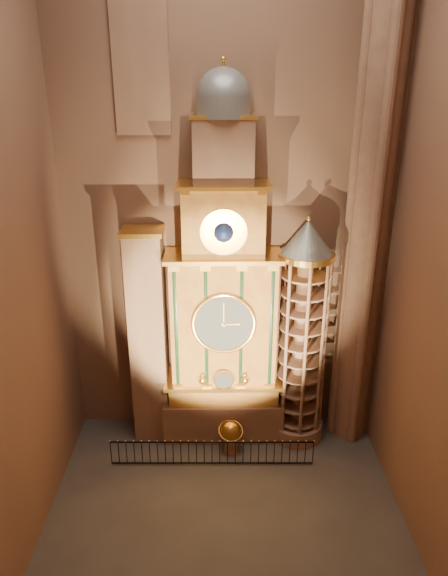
{
  "coord_description": "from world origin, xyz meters",
  "views": [
    {
      "loc": [
        -0.25,
        -15.81,
        15.81
      ],
      "look_at": [
        -0.0,
        3.0,
        8.33
      ],
      "focal_mm": 32.0,
      "sensor_mm": 36.0,
      "label": 1
    }
  ],
  "objects_px": {
    "portrait_tower": "(148,337)",
    "celestial_globe": "(231,434)",
    "stair_turret": "(301,337)",
    "iron_railing": "(212,453)",
    "astronomical_clock": "(223,306)"
  },
  "relations": [
    {
      "from": "portrait_tower",
      "to": "celestial_globe",
      "type": "xyz_separation_m",
      "value": [
        3.71,
        -1.56,
        -4.16
      ]
    },
    {
      "from": "stair_turret",
      "to": "iron_railing",
      "type": "distance_m",
      "value": 6.49
    },
    {
      "from": "portrait_tower",
      "to": "iron_railing",
      "type": "bearing_deg",
      "value": -40.3
    },
    {
      "from": "astronomical_clock",
      "to": "portrait_tower",
      "type": "height_order",
      "value": "astronomical_clock"
    },
    {
      "from": "astronomical_clock",
      "to": "iron_railing",
      "type": "distance_m",
      "value": 6.51
    },
    {
      "from": "astronomical_clock",
      "to": "iron_railing",
      "type": "relative_size",
      "value": 1.87
    },
    {
      "from": "stair_turret",
      "to": "celestial_globe",
      "type": "xyz_separation_m",
      "value": [
        -3.19,
        -1.27,
        -4.28
      ]
    },
    {
      "from": "portrait_tower",
      "to": "stair_turret",
      "type": "distance_m",
      "value": 6.91
    },
    {
      "from": "portrait_tower",
      "to": "stair_turret",
      "type": "xyz_separation_m",
      "value": [
        6.9,
        -0.28,
        0.12
      ]
    },
    {
      "from": "astronomical_clock",
      "to": "portrait_tower",
      "type": "xyz_separation_m",
      "value": [
        -3.4,
        0.02,
        -1.53
      ]
    },
    {
      "from": "portrait_tower",
      "to": "celestial_globe",
      "type": "bearing_deg",
      "value": -22.74
    },
    {
      "from": "portrait_tower",
      "to": "stair_turret",
      "type": "height_order",
      "value": "stair_turret"
    },
    {
      "from": "astronomical_clock",
      "to": "iron_railing",
      "type": "xyz_separation_m",
      "value": [
        -0.54,
        -2.41,
        -6.02
      ]
    },
    {
      "from": "celestial_globe",
      "to": "iron_railing",
      "type": "distance_m",
      "value": 1.26
    },
    {
      "from": "celestial_globe",
      "to": "astronomical_clock",
      "type": "bearing_deg",
      "value": 101.43
    }
  ]
}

